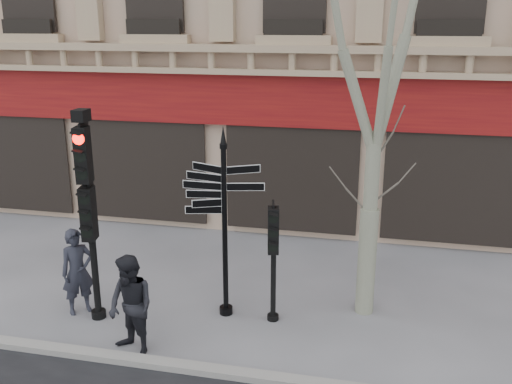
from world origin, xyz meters
TOP-DOWN VIEW (x-y plane):
  - ground at (0.00, 0.00)m, footprint 80.00×80.00m
  - kerb at (0.00, -1.40)m, footprint 80.00×0.25m
  - fingerpost at (-0.56, 0.57)m, footprint 1.65×1.65m
  - traffic_signal_main at (-2.92, -0.12)m, footprint 0.49×0.39m
  - traffic_signal_secondary at (0.38, 0.54)m, footprint 0.43×0.35m
  - plane_tree at (2.07, 1.25)m, footprint 3.10×3.10m
  - pedestrian_a at (-3.37, 0.03)m, footprint 0.73×0.73m
  - pedestrian_b at (-1.74, -1.12)m, footprint 1.08×1.00m

SIDE VIEW (x-z plane):
  - ground at x=0.00m, z-range 0.00..0.00m
  - kerb at x=0.00m, z-range 0.00..0.12m
  - pedestrian_a at x=-3.37m, z-range 0.00..1.72m
  - pedestrian_b at x=-1.74m, z-range 0.00..1.79m
  - traffic_signal_secondary at x=0.38m, z-range 0.45..2.72m
  - fingerpost at x=-0.56m, z-range 0.64..4.36m
  - traffic_signal_main at x=-2.92m, z-range 0.53..4.56m
  - plane_tree at x=2.07m, z-range 1.66..9.88m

